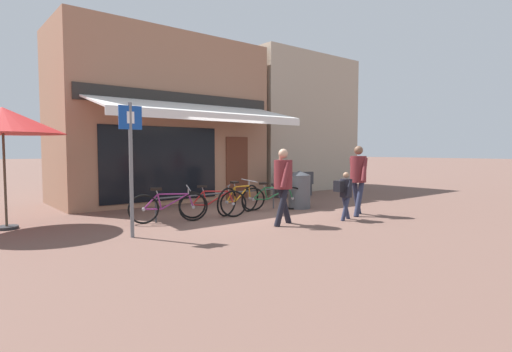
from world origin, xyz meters
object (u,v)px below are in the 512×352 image
pedestrian_adult (283,179)px  bicycle_orange (239,199)px  bicycle_green (273,198)px  park_bench (294,184)px  pedestrian_child (345,190)px  parking_sign (131,156)px  bicycle_purple (169,207)px  bicycle_red (213,203)px  cafe_parasol (2,121)px  pedestrian_second_adult (358,173)px  litter_bin (299,190)px

pedestrian_adult → bicycle_orange: bearing=95.6°
bicycle_green → park_bench: park_bench is taller
pedestrian_child → parking_sign: 4.90m
bicycle_green → pedestrian_adult: size_ratio=0.95×
bicycle_purple → pedestrian_adult: (1.86, -1.80, 0.66)m
bicycle_red → parking_sign: 2.84m
bicycle_purple → cafe_parasol: size_ratio=0.69×
parking_sign → pedestrian_second_adult: bearing=-11.3°
bicycle_orange → litter_bin: bearing=-22.8°
bicycle_green → parking_sign: 4.57m
bicycle_green → cafe_parasol: bearing=-166.8°
litter_bin → bicycle_purple: bearing=176.3°
pedestrian_adult → pedestrian_child: (1.55, -0.48, -0.32)m
bicycle_purple → pedestrian_second_adult: 4.75m
parking_sign → litter_bin: bearing=7.6°
bicycle_purple → parking_sign: parking_sign is taller
parking_sign → cafe_parasol: 3.08m
bicycle_green → litter_bin: size_ratio=1.51×
bicycle_red → pedestrian_second_adult: size_ratio=0.87×
pedestrian_second_adult → bicycle_orange: bearing=132.7°
pedestrian_adult → park_bench: (4.01, 3.74, -0.56)m
bicycle_purple → cafe_parasol: (-2.97, 1.50, 1.89)m
parking_sign → park_bench: parking_sign is taller
bicycle_orange → bicycle_green: (1.11, -0.07, -0.04)m
bicycle_orange → pedestrian_second_adult: (2.25, -2.03, 0.68)m
cafe_parasol → bicycle_green: bearing=-14.5°
pedestrian_adult → pedestrian_child: bearing=-7.6°
pedestrian_second_adult → park_bench: (1.64, 3.98, -0.60)m
bicycle_orange → pedestrian_adult: (-0.12, -1.79, 0.63)m
pedestrian_child → parking_sign: size_ratio=0.45×
bicycle_green → pedestrian_second_adult: 2.38m
bicycle_purple → litter_bin: size_ratio=1.63×
pedestrian_adult → litter_bin: (2.08, 1.54, -0.49)m
cafe_parasol → bicycle_orange: bearing=-16.9°
bicycle_green → pedestrian_child: size_ratio=1.41×
litter_bin → park_bench: 2.92m
bicycle_purple → bicycle_red: 1.17m
bicycle_orange → bicycle_green: 1.12m
bicycle_orange → pedestrian_adult: bearing=-109.4°
bicycle_purple → pedestrian_second_adult: size_ratio=0.98×
bicycle_green → pedestrian_second_adult: size_ratio=0.91×
bicycle_green → pedestrian_adult: (-1.23, -1.73, 0.67)m
pedestrian_second_adult → litter_bin: 1.88m
bicycle_green → pedestrian_child: pedestrian_child is taller
bicycle_purple → cafe_parasol: cafe_parasol is taller
pedestrian_adult → parking_sign: (-3.09, 0.85, 0.52)m
bicycle_orange → park_bench: 4.35m
cafe_parasol → pedestrian_adult: bearing=-34.3°
litter_bin → park_bench: bearing=48.6°
litter_bin → cafe_parasol: 7.33m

